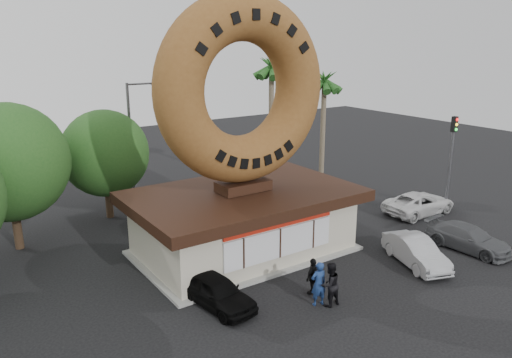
{
  "coord_description": "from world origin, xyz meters",
  "views": [
    {
      "loc": [
        -12.88,
        -14.03,
        10.64
      ],
      "look_at": [
        -0.59,
        4.0,
        4.46
      ],
      "focal_mm": 35.0,
      "sensor_mm": 36.0,
      "label": 1
    }
  ],
  "objects_px": {
    "person_center": "(330,284)",
    "car_white": "(419,203)",
    "street_lamp": "(133,139)",
    "car_silver": "(416,251)",
    "person_right": "(313,276)",
    "car_black": "(217,292)",
    "car_grey": "(469,238)",
    "donut_shop": "(244,219)",
    "person_left": "(319,284)",
    "giant_donut": "(243,90)",
    "traffic_signal": "(451,152)"
  },
  "relations": [
    {
      "from": "person_left",
      "to": "car_black",
      "type": "height_order",
      "value": "person_left"
    },
    {
      "from": "street_lamp",
      "to": "car_black",
      "type": "bearing_deg",
      "value": -98.14
    },
    {
      "from": "car_black",
      "to": "street_lamp",
      "type": "bearing_deg",
      "value": 73.64
    },
    {
      "from": "person_left",
      "to": "car_silver",
      "type": "relative_size",
      "value": 0.46
    },
    {
      "from": "person_right",
      "to": "person_left",
      "type": "bearing_deg",
      "value": 45.68
    },
    {
      "from": "car_silver",
      "to": "giant_donut",
      "type": "bearing_deg",
      "value": 154.05
    },
    {
      "from": "car_white",
      "to": "car_black",
      "type": "bearing_deg",
      "value": 100.66
    },
    {
      "from": "car_black",
      "to": "car_silver",
      "type": "distance_m",
      "value": 10.13
    },
    {
      "from": "traffic_signal",
      "to": "person_center",
      "type": "xyz_separation_m",
      "value": [
        -14.01,
        -4.5,
        -2.92
      ]
    },
    {
      "from": "car_grey",
      "to": "car_black",
      "type": "bearing_deg",
      "value": 164.99
    },
    {
      "from": "person_center",
      "to": "car_white",
      "type": "bearing_deg",
      "value": -156.82
    },
    {
      "from": "person_center",
      "to": "car_white",
      "type": "xyz_separation_m",
      "value": [
        12.27,
        5.2,
        -0.27
      ]
    },
    {
      "from": "donut_shop",
      "to": "car_silver",
      "type": "height_order",
      "value": "donut_shop"
    },
    {
      "from": "car_grey",
      "to": "traffic_signal",
      "type": "bearing_deg",
      "value": 41.02
    },
    {
      "from": "person_right",
      "to": "traffic_signal",
      "type": "bearing_deg",
      "value": 176.22
    },
    {
      "from": "car_grey",
      "to": "car_white",
      "type": "bearing_deg",
      "value": 59.03
    },
    {
      "from": "donut_shop",
      "to": "person_left",
      "type": "relative_size",
      "value": 5.86
    },
    {
      "from": "person_center",
      "to": "car_white",
      "type": "height_order",
      "value": "person_center"
    },
    {
      "from": "car_grey",
      "to": "car_white",
      "type": "xyz_separation_m",
      "value": [
        2.46,
        5.06,
        0.04
      ]
    },
    {
      "from": "street_lamp",
      "to": "car_silver",
      "type": "bearing_deg",
      "value": -63.61
    },
    {
      "from": "person_left",
      "to": "person_right",
      "type": "distance_m",
      "value": 0.94
    },
    {
      "from": "person_center",
      "to": "car_black",
      "type": "height_order",
      "value": "person_center"
    },
    {
      "from": "car_black",
      "to": "donut_shop",
      "type": "bearing_deg",
      "value": 37.49
    },
    {
      "from": "donut_shop",
      "to": "person_right",
      "type": "xyz_separation_m",
      "value": [
        0.06,
        -5.37,
        -0.94
      ]
    },
    {
      "from": "street_lamp",
      "to": "traffic_signal",
      "type": "height_order",
      "value": "street_lamp"
    },
    {
      "from": "person_center",
      "to": "person_left",
      "type": "bearing_deg",
      "value": -39.8
    },
    {
      "from": "person_right",
      "to": "car_black",
      "type": "relative_size",
      "value": 0.43
    },
    {
      "from": "person_right",
      "to": "car_black",
      "type": "xyz_separation_m",
      "value": [
        -3.91,
        1.42,
        -0.17
      ]
    },
    {
      "from": "car_silver",
      "to": "car_grey",
      "type": "xyz_separation_m",
      "value": [
        3.73,
        -0.39,
        -0.04
      ]
    },
    {
      "from": "street_lamp",
      "to": "person_right",
      "type": "height_order",
      "value": "street_lamp"
    },
    {
      "from": "donut_shop",
      "to": "car_black",
      "type": "bearing_deg",
      "value": -134.29
    },
    {
      "from": "street_lamp",
      "to": "car_grey",
      "type": "relative_size",
      "value": 1.81
    },
    {
      "from": "street_lamp",
      "to": "car_white",
      "type": "distance_m",
      "value": 18.48
    },
    {
      "from": "car_black",
      "to": "traffic_signal",
      "type": "bearing_deg",
      "value": -1.97
    },
    {
      "from": "car_white",
      "to": "traffic_signal",
      "type": "bearing_deg",
      "value": -110.63
    },
    {
      "from": "giant_donut",
      "to": "traffic_signal",
      "type": "xyz_separation_m",
      "value": [
        14.0,
        -2.01,
        -4.43
      ]
    },
    {
      "from": "car_black",
      "to": "car_white",
      "type": "height_order",
      "value": "car_white"
    },
    {
      "from": "donut_shop",
      "to": "person_left",
      "type": "xyz_separation_m",
      "value": [
        -0.36,
        -6.2,
        -0.81
      ]
    },
    {
      "from": "giant_donut",
      "to": "car_black",
      "type": "height_order",
      "value": "giant_donut"
    },
    {
      "from": "donut_shop",
      "to": "person_left",
      "type": "height_order",
      "value": "donut_shop"
    },
    {
      "from": "person_left",
      "to": "car_grey",
      "type": "distance_m",
      "value": 10.17
    },
    {
      "from": "giant_donut",
      "to": "street_lamp",
      "type": "xyz_separation_m",
      "value": [
        -1.86,
        10.0,
        -3.81
      ]
    },
    {
      "from": "giant_donut",
      "to": "person_center",
      "type": "bearing_deg",
      "value": -90.08
    },
    {
      "from": "car_silver",
      "to": "traffic_signal",
      "type": "bearing_deg",
      "value": 45.22
    },
    {
      "from": "giant_donut",
      "to": "traffic_signal",
      "type": "height_order",
      "value": "giant_donut"
    },
    {
      "from": "traffic_signal",
      "to": "car_black",
      "type": "relative_size",
      "value": 1.59
    },
    {
      "from": "person_center",
      "to": "car_black",
      "type": "relative_size",
      "value": 0.49
    },
    {
      "from": "street_lamp",
      "to": "car_black",
      "type": "relative_size",
      "value": 2.09
    },
    {
      "from": "street_lamp",
      "to": "car_silver",
      "type": "relative_size",
      "value": 1.94
    },
    {
      "from": "traffic_signal",
      "to": "person_right",
      "type": "relative_size",
      "value": 3.68
    }
  ]
}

